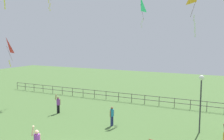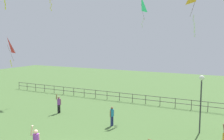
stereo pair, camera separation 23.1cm
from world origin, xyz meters
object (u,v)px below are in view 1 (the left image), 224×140
(kite_2, at_px, (6,46))
(person_0, at_px, (112,115))
(person_2, at_px, (58,104))
(lamppost, at_px, (201,91))
(kite_7, at_px, (141,5))

(kite_2, bearing_deg, person_0, 0.90)
(person_0, distance_m, person_2, 5.89)
(person_2, bearing_deg, lamppost, 2.81)
(person_0, height_order, kite_2, kite_2)
(kite_7, bearing_deg, person_2, -144.77)
(kite_2, height_order, kite_7, kite_7)
(person_2, height_order, kite_2, kite_2)
(lamppost, distance_m, person_0, 6.79)
(lamppost, bearing_deg, person_0, -166.94)
(person_0, relative_size, kite_2, 0.55)
(kite_7, bearing_deg, lamppost, -32.69)
(person_0, relative_size, person_2, 0.85)
(person_2, distance_m, kite_7, 11.66)
(person_0, bearing_deg, kite_2, -179.10)
(lamppost, xyz_separation_m, person_0, (-6.26, -1.45, -2.18))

